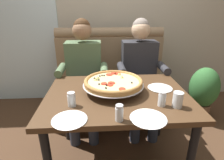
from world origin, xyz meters
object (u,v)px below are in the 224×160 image
booth_bench (111,86)px  potted_plant (203,91)px  shaker_oregano (72,100)px  shaker_parmesan (119,114)px  plate_near_left (160,87)px  diner_right (140,70)px  plate_far_side (148,118)px  drinking_glass (178,100)px  pizza (113,82)px  plate_near_right (69,119)px  dining_table (117,103)px  shaker_pepper_flakes (162,100)px  diner_left (84,71)px

booth_bench → potted_plant: bearing=-11.0°
shaker_oregano → shaker_parmesan: 0.38m
plate_near_left → diner_right: bearing=96.0°
plate_far_side → drinking_glass: size_ratio=2.08×
pizza → shaker_oregano: size_ratio=4.79×
plate_near_right → potted_plant: plate_near_right is taller
dining_table → diner_right: (0.33, 0.63, 0.08)m
dining_table → pizza: size_ratio=2.30×
shaker_parmesan → plate_far_side: (0.19, 0.00, -0.04)m
shaker_pepper_flakes → plate_near_right: (-0.63, -0.14, -0.04)m
plate_near_right → diner_left: bearing=89.4°
shaker_oregano → plate_far_side: (0.51, -0.20, -0.03)m
diner_right → plate_near_left: 0.56m
potted_plant → booth_bench: bearing=169.0°
diner_left → drinking_glass: (0.73, -0.87, 0.07)m
diner_left → shaker_oregano: size_ratio=12.09×
shaker_pepper_flakes → plate_far_side: size_ratio=0.47×
dining_table → diner_left: size_ratio=0.91×
dining_table → potted_plant: dining_table is taller
dining_table → diner_right: diner_right is taller
drinking_glass → shaker_pepper_flakes: bearing=166.8°
plate_far_side → plate_near_right: bearing=178.0°
plate_near_left → potted_plant: plate_near_left is taller
pizza → shaker_oregano: (-0.31, -0.22, -0.04)m
pizza → potted_plant: 1.41m
shaker_parmesan → plate_far_side: shaker_parmesan is taller
dining_table → plate_far_side: plate_far_side is taller
shaker_pepper_flakes → potted_plant: 1.30m
shaker_oregano → plate_far_side: bearing=-21.5°
diner_left → plate_far_side: (0.49, -1.01, 0.02)m
shaker_parmesan → potted_plant: (1.19, 1.05, -0.38)m
booth_bench → dining_table: 0.93m
plate_far_side → drinking_glass: 0.28m
shaker_oregano → shaker_parmesan: size_ratio=0.97×
dining_table → plate_near_right: plate_near_right is taller
diner_right → potted_plant: (0.84, 0.04, -0.32)m
plate_near_left → dining_table: bearing=-168.3°
diner_right → shaker_pepper_flakes: diner_right is taller
diner_right → shaker_parmesan: 1.07m
pizza → shaker_oregano: pizza is taller
plate_far_side → drinking_glass: (0.24, 0.14, 0.04)m
booth_bench → shaker_oregano: bearing=-107.8°
pizza → shaker_pepper_flakes: 0.42m
shaker_parmesan → diner_left: bearing=106.7°
plate_near_right → drinking_glass: drinking_glass is taller
booth_bench → plate_far_side: size_ratio=6.11×
pizza → shaker_pepper_flakes: bearing=-38.6°
diner_right → plate_near_right: diner_right is taller
pizza → plate_near_left: 0.42m
diner_left → plate_far_side: bearing=-64.1°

